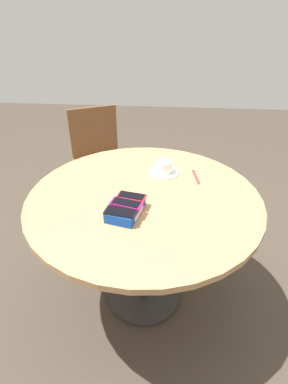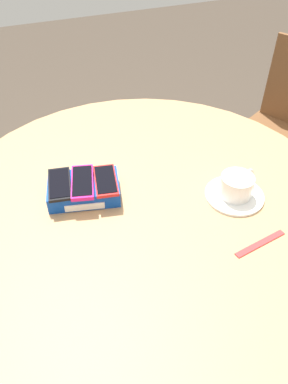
{
  "view_description": "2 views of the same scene",
  "coord_description": "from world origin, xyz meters",
  "views": [
    {
      "loc": [
        -1.24,
        -0.11,
        1.56
      ],
      "look_at": [
        0.0,
        0.0,
        0.77
      ],
      "focal_mm": 28.0,
      "sensor_mm": 36.0,
      "label": 1
    },
    {
      "loc": [
        -0.29,
        -0.72,
        1.48
      ],
      "look_at": [
        0.0,
        0.0,
        0.77
      ],
      "focal_mm": 35.0,
      "sensor_mm": 36.0,
      "label": 2
    }
  ],
  "objects": [
    {
      "name": "ground_plane",
      "position": [
        0.0,
        0.0,
        0.0
      ],
      "size": [
        8.0,
        8.0,
        0.0
      ],
      "primitive_type": "plane",
      "color": "#42382D"
    },
    {
      "name": "coffee_cup",
      "position": [
        0.24,
        -0.09,
        0.79
      ],
      "size": [
        0.12,
        0.09,
        0.06
      ],
      "color": "white",
      "rests_on": "saucer"
    },
    {
      "name": "phone_magenta",
      "position": [
        -0.16,
        0.07,
        0.8
      ],
      "size": [
        0.09,
        0.15,
        0.01
      ],
      "color": "#D11975",
      "rests_on": "phone_box"
    },
    {
      "name": "phone_red",
      "position": [
        -0.1,
        0.05,
        0.8
      ],
      "size": [
        0.09,
        0.14,
        0.01
      ],
      "color": "red",
      "rests_on": "phone_box"
    },
    {
      "name": "round_table",
      "position": [
        0.0,
        0.0,
        0.65
      ],
      "size": [
        1.16,
        1.16,
        0.75
      ],
      "color": "#2D2D2D",
      "rests_on": "ground_plane"
    },
    {
      "name": "phone_box",
      "position": [
        -0.16,
        0.07,
        0.77
      ],
      "size": [
        0.22,
        0.17,
        0.05
      ],
      "color": "#0F42AD",
      "rests_on": "round_table"
    },
    {
      "name": "phone_black",
      "position": [
        -0.22,
        0.08,
        0.8
      ],
      "size": [
        0.08,
        0.14,
        0.01
      ],
      "color": "black",
      "rests_on": "phone_box"
    },
    {
      "name": "lanyard_strap",
      "position": [
        0.21,
        -0.27,
        0.75
      ],
      "size": [
        0.16,
        0.04,
        0.0
      ],
      "primitive_type": "cube",
      "rotation": [
        0.0,
        0.0,
        0.15
      ],
      "color": "red",
      "rests_on": "round_table"
    },
    {
      "name": "chair_near_window",
      "position": [
        0.9,
        0.44,
        0.46
      ],
      "size": [
        0.54,
        0.54,
        0.87
      ],
      "color": "brown",
      "rests_on": "ground_plane"
    },
    {
      "name": "saucer",
      "position": [
        0.24,
        -0.09,
        0.75
      ],
      "size": [
        0.17,
        0.17,
        0.01
      ],
      "primitive_type": "cylinder",
      "color": "white",
      "rests_on": "round_table"
    }
  ]
}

